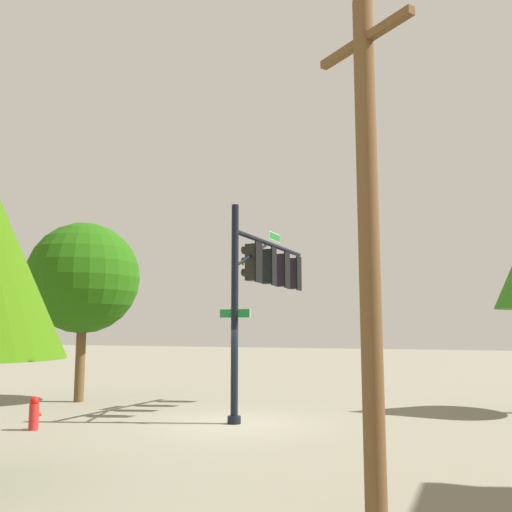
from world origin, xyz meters
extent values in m
plane|color=gray|center=(0.00, 0.00, 0.00)|extent=(120.00, 120.00, 0.00)
cylinder|color=black|center=(0.00, 0.00, 3.00)|extent=(0.20, 0.20, 6.00)
cylinder|color=black|center=(0.00, 0.00, 0.10)|extent=(0.36, 0.36, 0.20)
cylinder|color=black|center=(2.71, -0.07, 5.25)|extent=(5.43, 0.27, 0.14)
cylinder|color=black|center=(1.22, -0.03, 4.75)|extent=(2.47, 0.14, 1.07)
cube|color=black|center=(1.21, -0.03, 4.50)|extent=(0.34, 0.38, 1.10)
cube|color=black|center=(1.19, -0.23, 4.50)|extent=(0.44, 0.07, 1.22)
sphere|color=maroon|center=(1.22, 0.17, 4.84)|extent=(0.22, 0.22, 0.22)
cylinder|color=black|center=(1.22, 0.23, 4.89)|extent=(0.24, 0.15, 0.23)
sphere|color=#FFFC14|center=(1.22, 0.17, 4.50)|extent=(0.22, 0.22, 0.22)
cylinder|color=black|center=(1.22, 0.23, 4.55)|extent=(0.24, 0.15, 0.23)
sphere|color=#0B621E|center=(1.22, 0.17, 4.16)|extent=(0.22, 0.22, 0.22)
cylinder|color=black|center=(1.22, 0.23, 4.21)|extent=(0.24, 0.15, 0.23)
cube|color=black|center=(2.41, -0.06, 4.50)|extent=(0.33, 0.37, 1.10)
cube|color=black|center=(2.42, -0.26, 4.50)|extent=(0.44, 0.05, 1.22)
sphere|color=maroon|center=(2.41, 0.14, 4.84)|extent=(0.22, 0.22, 0.22)
cylinder|color=black|center=(2.41, 0.20, 4.89)|extent=(0.23, 0.14, 0.23)
sphere|color=#FFFC14|center=(2.41, 0.14, 4.50)|extent=(0.22, 0.22, 0.22)
cylinder|color=black|center=(2.41, 0.20, 4.55)|extent=(0.23, 0.14, 0.23)
sphere|color=#0B621E|center=(2.41, 0.14, 4.16)|extent=(0.22, 0.22, 0.22)
cylinder|color=black|center=(2.41, 0.20, 4.21)|extent=(0.23, 0.14, 0.23)
cube|color=black|center=(3.62, -0.09, 4.50)|extent=(0.34, 0.38, 1.10)
cube|color=black|center=(3.61, -0.29, 4.50)|extent=(0.44, 0.06, 1.22)
sphere|color=maroon|center=(3.63, 0.11, 4.84)|extent=(0.22, 0.22, 0.22)
cylinder|color=black|center=(3.63, 0.17, 4.89)|extent=(0.24, 0.15, 0.23)
sphere|color=#FFFC14|center=(3.63, 0.11, 4.50)|extent=(0.22, 0.22, 0.22)
cylinder|color=black|center=(3.63, 0.17, 4.55)|extent=(0.24, 0.15, 0.23)
sphere|color=#0B621E|center=(3.63, 0.11, 4.16)|extent=(0.22, 0.22, 0.22)
cylinder|color=black|center=(3.63, 0.17, 4.21)|extent=(0.24, 0.15, 0.23)
cube|color=black|center=(4.82, -0.12, 4.50)|extent=(0.34, 0.38, 1.10)
cube|color=black|center=(4.81, -0.32, 4.50)|extent=(0.44, 0.06, 1.22)
sphere|color=maroon|center=(4.83, 0.08, 4.84)|extent=(0.22, 0.22, 0.22)
cylinder|color=black|center=(4.84, 0.14, 4.89)|extent=(0.24, 0.15, 0.23)
sphere|color=#FFFC14|center=(4.83, 0.08, 4.50)|extent=(0.22, 0.22, 0.22)
cylinder|color=black|center=(4.84, 0.14, 4.55)|extent=(0.24, 0.15, 0.23)
sphere|color=#0B621E|center=(4.83, 0.08, 4.16)|extent=(0.22, 0.22, 0.22)
cylinder|color=black|center=(4.84, 0.14, 4.21)|extent=(0.24, 0.15, 0.23)
cube|color=white|center=(2.99, -0.07, 5.55)|extent=(0.94, 0.04, 0.26)
cube|color=#187828|center=(2.99, -0.07, 5.55)|extent=(0.90, 0.05, 0.22)
cube|color=white|center=(0.00, 0.00, 2.95)|extent=(0.04, 0.94, 0.26)
cube|color=#197C38|center=(0.00, 0.00, 2.95)|extent=(0.05, 0.90, 0.22)
cylinder|color=brown|center=(-6.46, -4.95, 3.60)|extent=(0.29, 0.29, 7.19)
cube|color=brown|center=(-6.46, -4.95, 6.59)|extent=(1.15, 1.53, 0.12)
cylinder|color=red|center=(-2.79, 4.28, 0.33)|extent=(0.24, 0.24, 0.65)
sphere|color=red|center=(-2.79, 4.28, 0.72)|extent=(0.22, 0.22, 0.22)
cylinder|color=red|center=(-2.64, 4.28, 0.36)|extent=(0.12, 0.10, 0.10)
cylinder|color=brown|center=(2.06, 6.93, 1.33)|extent=(0.34, 0.34, 2.67)
sphere|color=#20560C|center=(2.06, 6.93, 4.36)|extent=(3.98, 3.98, 3.98)
camera|label=1|loc=(-13.85, -6.33, 2.50)|focal=38.64mm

